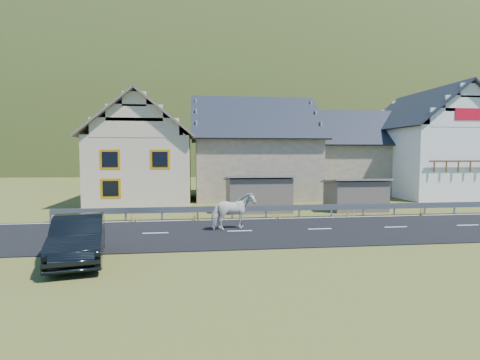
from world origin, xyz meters
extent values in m
plane|color=#4D501D|center=(0.00, 0.00, 0.00)|extent=(160.00, 160.00, 0.00)
cube|color=black|center=(0.00, 0.00, 0.02)|extent=(60.00, 7.00, 0.04)
cube|color=silver|center=(0.00, 0.00, 0.04)|extent=(60.00, 6.60, 0.01)
cube|color=#93969B|center=(0.00, 3.68, 0.58)|extent=(28.00, 0.08, 0.34)
cube|color=#93969B|center=(-14.00, 3.70, 0.35)|extent=(0.10, 0.06, 0.70)
cube|color=#93969B|center=(-12.00, 3.70, 0.35)|extent=(0.10, 0.06, 0.70)
cube|color=#93969B|center=(-10.00, 3.70, 0.35)|extent=(0.10, 0.06, 0.70)
cube|color=#93969B|center=(-8.00, 3.70, 0.35)|extent=(0.10, 0.06, 0.70)
cube|color=#93969B|center=(-6.00, 3.70, 0.35)|extent=(0.10, 0.06, 0.70)
cube|color=#93969B|center=(-4.00, 3.70, 0.35)|extent=(0.10, 0.06, 0.70)
cube|color=#93969B|center=(-2.00, 3.70, 0.35)|extent=(0.10, 0.06, 0.70)
cube|color=#93969B|center=(0.00, 3.70, 0.35)|extent=(0.10, 0.06, 0.70)
cube|color=#93969B|center=(2.00, 3.70, 0.35)|extent=(0.10, 0.06, 0.70)
cube|color=#93969B|center=(4.00, 3.70, 0.35)|extent=(0.10, 0.06, 0.70)
cube|color=#93969B|center=(6.00, 3.70, 0.35)|extent=(0.10, 0.06, 0.70)
cube|color=#93969B|center=(8.00, 3.70, 0.35)|extent=(0.10, 0.06, 0.70)
cube|color=#93969B|center=(10.00, 3.70, 0.35)|extent=(0.10, 0.06, 0.70)
cube|color=#6F6155|center=(-2.00, 6.50, 1.10)|extent=(4.30, 3.30, 2.40)
cube|color=#6F6155|center=(4.50, 6.00, 1.00)|extent=(3.80, 2.90, 2.20)
cube|color=beige|center=(-10.00, 12.00, 2.50)|extent=(7.00, 9.00, 5.00)
cube|color=#BF7C07|center=(-11.60, 7.50, 3.40)|extent=(1.30, 0.12, 1.30)
cube|color=#BF7C07|center=(-8.40, 7.50, 3.40)|extent=(1.30, 0.12, 1.30)
cube|color=#BF7C07|center=(-11.60, 7.50, 1.50)|extent=(1.30, 0.12, 1.30)
cube|color=tan|center=(-12.00, 13.50, 6.56)|extent=(0.70, 0.70, 2.40)
cube|color=tan|center=(-1.00, 15.00, 2.50)|extent=(10.00, 9.00, 5.00)
cube|color=tan|center=(9.00, 17.00, 2.30)|extent=(9.00, 8.00, 4.60)
cube|color=silver|center=(15.00, 14.00, 3.00)|extent=(8.00, 10.00, 6.00)
cube|color=red|center=(15.00, 8.97, 6.80)|extent=(2.60, 0.06, 0.90)
cube|color=brown|center=(15.00, 8.75, 3.20)|extent=(6.80, 0.12, 0.12)
ellipsoid|color=#1F300F|center=(5.00, 180.00, -20.00)|extent=(440.00, 280.00, 260.00)
ellipsoid|color=black|center=(-55.00, 110.00, 6.00)|extent=(76.00, 50.00, 28.00)
imported|color=silver|center=(-4.29, 0.42, 0.94)|extent=(1.70, 2.35, 1.81)
imported|color=black|center=(-10.26, -4.05, 0.78)|extent=(2.58, 4.99, 1.57)
camera|label=1|loc=(-6.17, -17.70, 3.76)|focal=28.00mm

